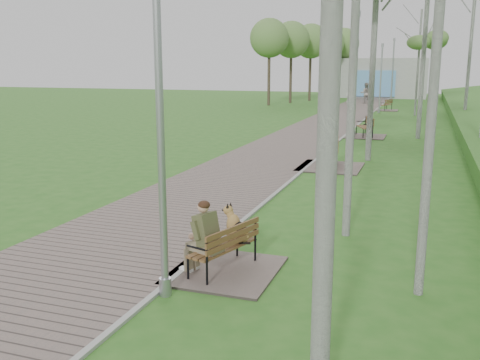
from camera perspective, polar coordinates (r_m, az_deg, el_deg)
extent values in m
plane|color=#2E671F|center=(9.01, -5.89, -9.57)|extent=(120.00, 120.00, 0.00)
cube|color=#70615A|center=(29.73, 8.74, 5.64)|extent=(3.50, 67.00, 0.04)
cube|color=#999993|center=(29.47, 12.10, 5.47)|extent=(0.10, 67.00, 0.05)
cube|color=#9E9E99|center=(58.80, 14.44, 10.50)|extent=(10.00, 5.00, 4.00)
cube|color=#5B95CB|center=(56.22, 14.18, 9.95)|extent=(4.00, 0.20, 2.60)
cube|color=#70615A|center=(8.91, -1.54, -9.64)|extent=(1.65, 1.84, 0.04)
cube|color=brown|center=(8.78, -1.87, -7.21)|extent=(0.80, 1.44, 0.04)
cube|color=brown|center=(8.58, -0.71, -5.94)|extent=(0.44, 1.33, 0.30)
cube|color=#70615A|center=(17.93, 9.60, 1.37)|extent=(2.01, 2.24, 0.04)
cube|color=brown|center=(17.86, 9.50, 2.90)|extent=(0.76, 1.74, 0.04)
cube|color=brown|center=(17.81, 10.40, 3.83)|extent=(0.31, 1.66, 0.37)
cube|color=#70615A|center=(26.04, 13.17, 4.55)|extent=(1.86, 2.06, 0.04)
cube|color=brown|center=(26.00, 13.11, 5.53)|extent=(0.95, 1.62, 0.04)
cube|color=brown|center=(26.02, 13.68, 6.13)|extent=(0.55, 1.47, 0.34)
cube|color=#70615A|center=(41.63, 15.32, 7.19)|extent=(1.69, 1.88, 0.04)
cube|color=brown|center=(41.60, 15.29, 7.74)|extent=(0.84, 1.47, 0.04)
cube|color=brown|center=(41.50, 15.60, 8.07)|extent=(0.47, 1.35, 0.31)
cylinder|color=#95979C|center=(8.09, -7.97, -11.20)|extent=(0.18, 0.18, 0.27)
cylinder|color=#95979C|center=(7.50, -8.44, 3.94)|extent=(0.11, 0.11, 4.54)
cylinder|color=#95979C|center=(25.78, 11.97, 4.86)|extent=(0.22, 0.22, 0.33)
cylinder|color=#95979C|center=(25.60, 12.23, 10.63)|extent=(0.13, 0.13, 5.52)
cylinder|color=#95979C|center=(25.69, 12.53, 16.92)|extent=(0.20, 0.20, 0.28)
cylinder|color=#95979C|center=(39.36, 14.60, 7.13)|extent=(0.18, 0.18, 0.28)
cylinder|color=#95979C|center=(39.24, 14.78, 10.29)|extent=(0.11, 0.11, 4.62)
cylinder|color=#95979C|center=(39.25, 14.97, 13.73)|extent=(0.17, 0.17, 0.23)
cylinder|color=#95979C|center=(55.38, 15.81, 8.45)|extent=(0.23, 0.23, 0.34)
cylinder|color=#95979C|center=(55.30, 15.97, 11.21)|extent=(0.14, 0.14, 5.68)
cylinder|color=#95979C|center=(55.35, 16.15, 14.20)|extent=(0.20, 0.20, 0.28)
imported|color=silver|center=(41.77, 11.64, 8.52)|extent=(0.66, 0.48, 1.70)
imported|color=gray|center=(48.39, 13.25, 8.99)|extent=(0.99, 0.82, 1.83)
cylinder|color=silver|center=(10.41, 11.97, 11.86)|extent=(0.17, 0.17, 6.63)
cylinder|color=silver|center=(19.37, 14.14, 15.15)|extent=(0.20, 0.20, 8.91)
cylinder|color=silver|center=(19.36, 20.27, 15.42)|extent=(0.16, 0.16, 9.34)
cylinder|color=silver|center=(25.96, 19.17, 14.86)|extent=(0.19, 0.19, 9.68)
cylinder|color=silver|center=(33.23, 23.59, 15.35)|extent=(0.20, 0.20, 11.48)
cylinder|color=silver|center=(37.85, 18.48, 11.72)|extent=(0.16, 0.16, 6.86)
ellipsoid|color=#618841|center=(37.92, 18.71, 15.03)|extent=(2.30, 2.30, 3.02)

